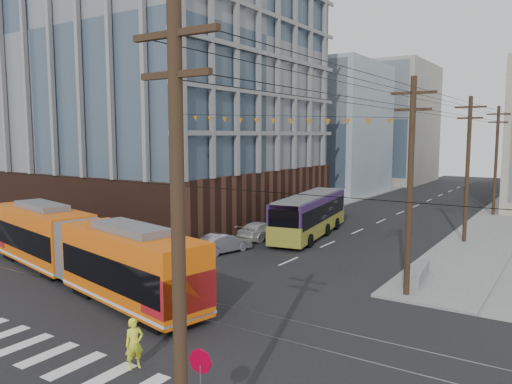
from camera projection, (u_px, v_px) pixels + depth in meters
ground at (124, 333)px, 20.69m from camera, size 160.00×160.00×0.00m
office_building at (142, 73)px, 50.10m from camera, size 30.00×25.00×28.60m
bg_bldg_nw_near at (315, 129)px, 72.19m from camera, size 18.00×16.00×18.00m
bg_bldg_nw_far at (381, 124)px, 87.13m from camera, size 16.00×18.00×20.00m
utility_pole_near at (179, 264)px, 10.46m from camera, size 0.30×0.30×11.00m
streetcar at (81, 249)px, 27.47m from camera, size 19.92×6.95×3.81m
city_bus at (310, 215)px, 40.33m from camera, size 4.54×12.44×3.45m
parked_car_silver at (224, 243)px, 34.69m from camera, size 2.42×4.42×1.38m
parked_car_white at (260, 230)px, 39.22m from camera, size 1.96×4.73×1.37m
parked_car_grey at (292, 219)px, 44.70m from camera, size 2.75×4.84×1.27m
pedestrian at (134, 344)px, 17.48m from camera, size 0.66×0.78×1.80m
jersey_barrier at (419, 274)px, 27.84m from camera, size 1.41×4.25×0.83m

